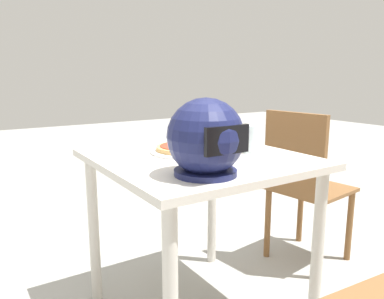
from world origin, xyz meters
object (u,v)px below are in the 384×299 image
dining_table (198,180)px  drinking_glass (250,139)px  chair_side (302,180)px  pizza (187,147)px  motorcycle_helmet (206,139)px

dining_table → drinking_glass: size_ratio=7.15×
drinking_glass → chair_side: (-0.54, -0.16, -0.31)m
dining_table → pizza: (0.00, -0.08, 0.13)m
dining_table → motorcycle_helmet: motorcycle_helmet is taller
pizza → motorcycle_helmet: size_ratio=1.01×
pizza → motorcycle_helmet: bearing=67.4°
dining_table → motorcycle_helmet: (0.15, 0.28, 0.24)m
chair_side → motorcycle_helmet: bearing=21.5°
motorcycle_helmet → chair_side: motorcycle_helmet is taller
dining_table → pizza: bearing=-87.5°
dining_table → pizza: 0.16m
dining_table → drinking_glass: drinking_glass is taller
dining_table → drinking_glass: bearing=161.7°
chair_side → pizza: bearing=0.3°
dining_table → motorcycle_helmet: 0.40m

